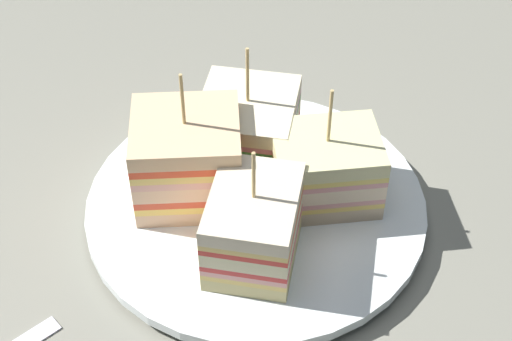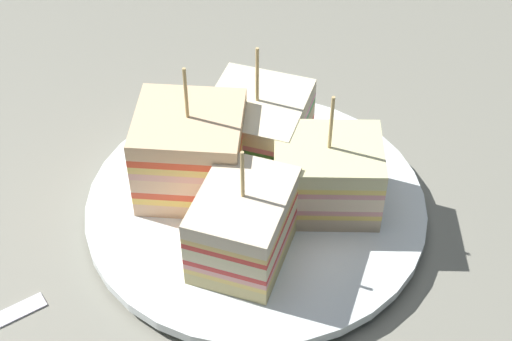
% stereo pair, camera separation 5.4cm
% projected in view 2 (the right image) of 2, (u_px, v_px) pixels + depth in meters
% --- Properties ---
extents(ground_plane, '(1.08, 0.94, 0.02)m').
position_uv_depth(ground_plane, '(256.00, 223.00, 0.57)').
color(ground_plane, gray).
extents(plate, '(0.24, 0.24, 0.01)m').
position_uv_depth(plate, '(256.00, 206.00, 0.56)').
color(plate, white).
rests_on(plate, ground_plane).
extents(sandwich_wedge_0, '(0.09, 0.08, 0.10)m').
position_uv_depth(sandwich_wedge_0, '(189.00, 156.00, 0.54)').
color(sandwich_wedge_0, '#E2B58D').
rests_on(sandwich_wedge_0, plate).
extents(sandwich_wedge_1, '(0.06, 0.07, 0.09)m').
position_uv_depth(sandwich_wedge_1, '(244.00, 225.00, 0.50)').
color(sandwich_wedge_1, '#D5C07B').
rests_on(sandwich_wedge_1, plate).
extents(sandwich_wedge_2, '(0.09, 0.08, 0.09)m').
position_uv_depth(sandwich_wedge_2, '(326.00, 175.00, 0.54)').
color(sandwich_wedge_2, '#D6B58E').
rests_on(sandwich_wedge_2, plate).
extents(sandwich_wedge_3, '(0.07, 0.08, 0.10)m').
position_uv_depth(sandwich_wedge_3, '(257.00, 129.00, 0.57)').
color(sandwich_wedge_3, beige).
rests_on(sandwich_wedge_3, plate).
extents(chip_pile, '(0.07, 0.07, 0.03)m').
position_uv_depth(chip_pile, '(242.00, 170.00, 0.56)').
color(chip_pile, '#F4C87F').
rests_on(chip_pile, plate).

